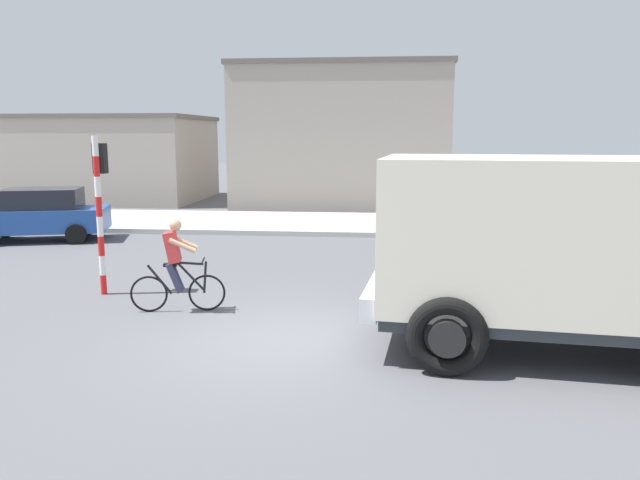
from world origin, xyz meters
TOP-DOWN VIEW (x-y plane):
  - ground_plane at (0.00, 0.00)m, footprint 120.00×120.00m
  - sidewalk_far at (0.00, 12.51)m, footprint 80.00×5.00m
  - truck_foreground at (4.24, -0.07)m, footprint 5.65×3.24m
  - cyclist at (-2.08, 1.45)m, footprint 1.71×0.56m
  - traffic_light_pole at (-3.99, 2.58)m, footprint 0.24×0.43m
  - car_red_near at (-8.75, 8.47)m, footprint 4.31×2.72m
  - pedestrian_near_kerb at (1.87, 7.99)m, footprint 0.34×0.22m
  - building_corner_left at (-11.99, 20.30)m, footprint 9.68×7.13m
  - building_mid_block at (-0.19, 19.70)m, footprint 9.37×7.80m

SIDE VIEW (x-z plane):
  - ground_plane at x=0.00m, z-range 0.00..0.00m
  - sidewalk_far at x=0.00m, z-range 0.00..0.16m
  - car_red_near at x=-8.75m, z-range 0.02..1.62m
  - pedestrian_near_kerb at x=1.87m, z-range 0.04..1.66m
  - cyclist at x=-2.08m, z-range 0.00..1.72m
  - truck_foreground at x=4.24m, z-range 0.22..3.12m
  - building_corner_left at x=-11.99m, z-range 0.00..4.12m
  - traffic_light_pole at x=-3.99m, z-range 0.47..3.67m
  - building_mid_block at x=-0.19m, z-range 0.00..6.22m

